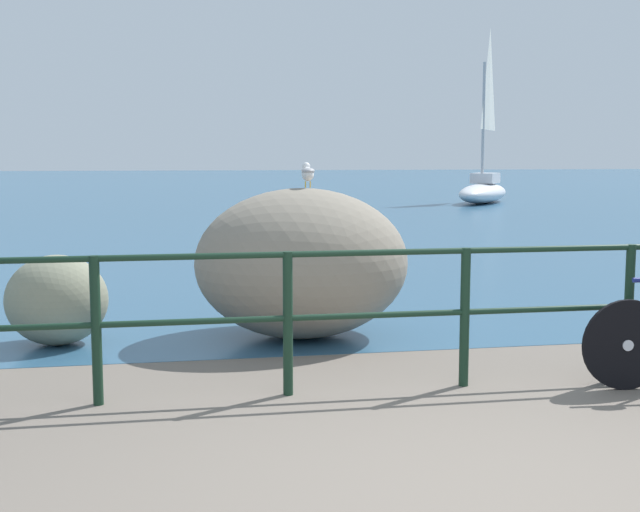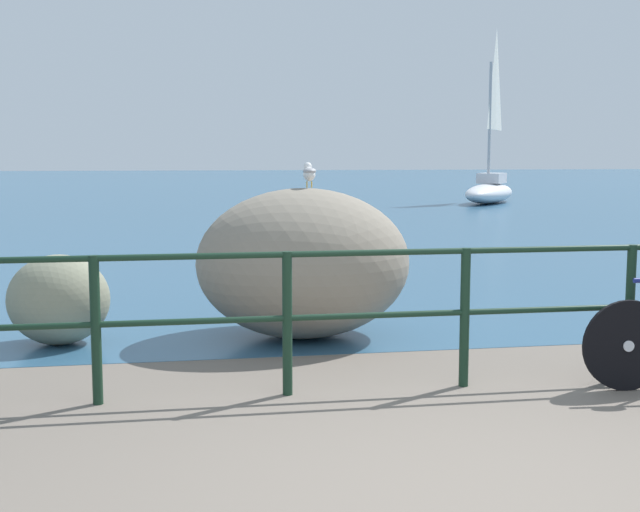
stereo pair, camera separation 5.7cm
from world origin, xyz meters
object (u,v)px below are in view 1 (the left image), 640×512
(breakwater_boulder_left, at_px, (57,300))
(sailboat, at_px, (484,183))
(breakwater_boulder_main, at_px, (302,263))
(seagull, at_px, (308,173))

(breakwater_boulder_left, distance_m, sailboat, 23.72)
(breakwater_boulder_main, xyz_separation_m, seagull, (0.07, 0.06, 0.83))
(sailboat, bearing_deg, breakwater_boulder_left, 4.37)
(seagull, relative_size, sailboat, 0.05)
(seagull, xyz_separation_m, sailboat, (9.77, 20.44, -0.82))
(breakwater_boulder_left, xyz_separation_m, sailboat, (12.04, 20.44, 0.30))
(seagull, bearing_deg, breakwater_boulder_main, 134.95)
(seagull, distance_m, sailboat, 22.67)
(breakwater_boulder_main, xyz_separation_m, breakwater_boulder_left, (-2.20, 0.06, -0.29))
(breakwater_boulder_main, bearing_deg, seagull, 42.61)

